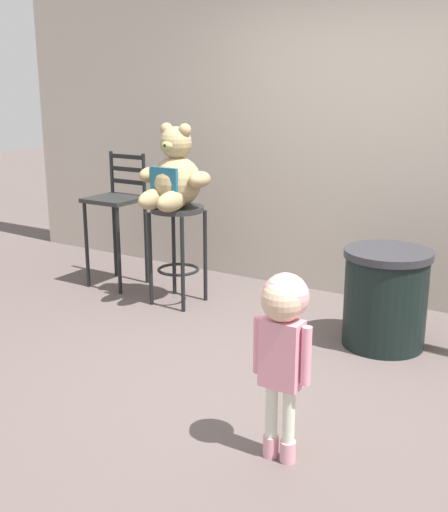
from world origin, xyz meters
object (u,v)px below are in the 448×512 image
object	(u,v)px
child_walking	(283,328)
bar_chair_empty	(117,207)
bar_stool_with_teddy	(178,234)
teddy_bear	(174,177)
trash_bin	(385,298)

from	to	relation	value
child_walking	bar_chair_empty	bearing A→B (deg)	12.13
bar_stool_with_teddy	teddy_bear	world-z (taller)	teddy_bear
teddy_bear	trash_bin	bearing A→B (deg)	2.05
trash_bin	bar_stool_with_teddy	bearing A→B (deg)	-179.01
bar_stool_with_teddy	bar_chair_empty	xyz separation A→B (m)	(-0.73, 0.13, 0.12)
bar_stool_with_teddy	trash_bin	bearing A→B (deg)	0.99
teddy_bear	trash_bin	distance (m)	1.84
bar_stool_with_teddy	bar_chair_empty	world-z (taller)	bar_chair_empty
teddy_bear	bar_chair_empty	xyz separation A→B (m)	(-0.73, 0.16, -0.34)
teddy_bear	child_walking	distance (m)	2.35
teddy_bear	bar_chair_empty	bearing A→B (deg)	167.95
trash_bin	bar_chair_empty	bearing A→B (deg)	177.75
child_walking	trash_bin	bearing A→B (deg)	-42.21
bar_stool_with_teddy	trash_bin	size ratio (longest dim) A/B	1.19
teddy_bear	bar_stool_with_teddy	bearing A→B (deg)	90.00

